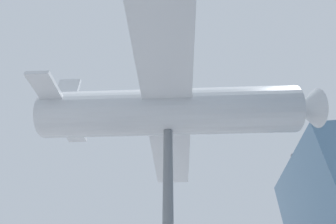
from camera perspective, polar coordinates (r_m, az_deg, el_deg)
The scene contains 1 object.
suspended_airplane at distance 12.23m, azimuth 1.10°, elevation 0.07°, with size 16.50×13.13×3.36m.
Camera 1 is at (9.66, 1.16, 1.52)m, focal length 28.00 mm.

